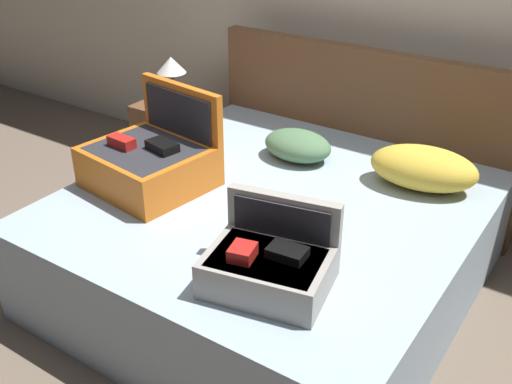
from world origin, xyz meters
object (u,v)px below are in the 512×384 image
hard_case_large (151,161)px  nightstand (176,141)px  hard_case_medium (270,263)px  pillow_center_head (298,145)px  table_lamp (171,67)px  bed (272,243)px  pillow_near_headboard (423,168)px

hard_case_large → nightstand: (-0.61, 0.88, -0.37)m
hard_case_medium → pillow_center_head: (-0.47, 1.01, -0.02)m
nightstand → table_lamp: size_ratio=1.68×
bed → hard_case_medium: bearing=-58.4°
pillow_near_headboard → pillow_center_head: (-0.67, -0.06, -0.03)m
pillow_center_head → hard_case_medium: bearing=-64.9°
nightstand → pillow_near_headboard: bearing=-5.4°
pillow_near_headboard → nightstand: pillow_near_headboard is taller
hard_case_medium → pillow_center_head: 1.12m
pillow_near_headboard → table_lamp: table_lamp is taller
bed → pillow_near_headboard: pillow_near_headboard is taller
pillow_near_headboard → nightstand: 1.76m
pillow_center_head → nightstand: bearing=168.1°
nightstand → table_lamp: bearing=-45.0°
pillow_near_headboard → pillow_center_head: pillow_near_headboard is taller
hard_case_large → pillow_near_headboard: (1.11, 0.71, -0.03)m
bed → hard_case_medium: (0.34, -0.56, 0.35)m
bed → hard_case_large: size_ratio=3.10×
bed → nightstand: 1.36m
hard_case_large → table_lamp: bearing=132.9°
hard_case_medium → pillow_near_headboard: 1.09m
hard_case_medium → nightstand: 1.99m
hard_case_medium → pillow_near_headboard: (0.19, 1.07, 0.01)m
pillow_near_headboard → table_lamp: 1.74m
table_lamp → nightstand: bearing=135.0°
pillow_near_headboard → nightstand: (-1.72, 0.16, -0.34)m
bed → table_lamp: bearing=150.4°
pillow_center_head → pillow_near_headboard: bearing=5.0°
hard_case_large → hard_case_medium: size_ratio=1.17×
pillow_center_head → table_lamp: table_lamp is taller
pillow_near_headboard → bed: bearing=-136.5°
hard_case_large → pillow_near_headboard: 1.32m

